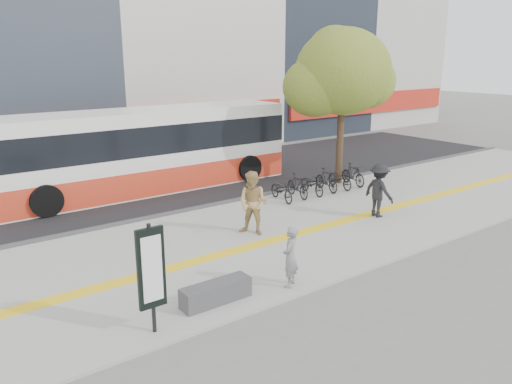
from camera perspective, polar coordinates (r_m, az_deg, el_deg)
ground at (r=13.56m, az=2.12°, el=-7.61°), size 120.00×120.00×0.00m
sidewalk at (r=14.66m, az=-1.58°, el=-5.65°), size 40.00×7.00×0.08m
tactile_strip at (r=14.26m, az=-0.41°, el=-6.05°), size 40.00×0.45×0.01m
street at (r=20.95m, az=-13.53°, el=0.35°), size 40.00×8.00×0.06m
curb at (r=17.47m, az=-8.24°, el=-2.22°), size 40.00×0.25×0.14m
bench at (r=11.17m, az=-4.52°, el=-11.19°), size 1.60×0.45×0.45m
signboard at (r=9.79m, az=-11.68°, el=-8.57°), size 0.55×0.10×2.20m
street_tree at (r=20.93m, az=9.45°, el=13.00°), size 4.40×3.80×6.31m
bus at (r=20.31m, az=-12.38°, el=4.33°), size 11.83×2.81×3.15m
bicycle_row at (r=19.67m, az=7.07°, el=1.12°), size 4.50×1.60×0.89m
seated_woman at (r=11.69m, az=3.87°, el=-7.25°), size 0.63×0.58×1.44m
pedestrian_tan at (r=14.90m, az=-0.31°, el=-1.27°), size 1.09×1.16×1.90m
pedestrian_dark at (r=17.04m, az=13.65°, el=0.19°), size 0.71×1.18×1.77m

